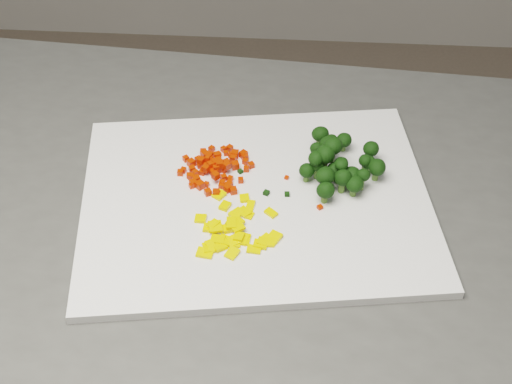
# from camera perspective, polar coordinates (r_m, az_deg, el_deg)

# --- Properties ---
(cutting_board) EXTENTS (0.51, 0.42, 0.01)m
(cutting_board) POSITION_cam_1_polar(r_m,az_deg,el_deg) (0.95, -0.00, -0.71)
(cutting_board) COLOR white
(cutting_board) RESTS_ON counter_block
(carrot_pile) EXTENTS (0.10, 0.10, 0.03)m
(carrot_pile) POSITION_cam_1_polar(r_m,az_deg,el_deg) (0.98, -3.25, 2.28)
(carrot_pile) COLOR red
(carrot_pile) RESTS_ON cutting_board
(pepper_pile) EXTENTS (0.12, 0.12, 0.02)m
(pepper_pile) POSITION_cam_1_polar(r_m,az_deg,el_deg) (0.90, -2.01, -2.43)
(pepper_pile) COLOR yellow
(pepper_pile) RESTS_ON cutting_board
(broccoli_pile) EXTENTS (0.12, 0.12, 0.06)m
(broccoli_pile) POSITION_cam_1_polar(r_m,az_deg,el_deg) (0.96, 6.20, 2.60)
(broccoli_pile) COLOR black
(broccoli_pile) RESTS_ON cutting_board
(carrot_cube_0) EXTENTS (0.01, 0.01, 0.01)m
(carrot_cube_0) POSITION_cam_1_polar(r_m,az_deg,el_deg) (0.95, -3.87, -0.02)
(carrot_cube_0) COLOR red
(carrot_cube_0) RESTS_ON carrot_pile
(carrot_cube_1) EXTENTS (0.01, 0.01, 0.01)m
(carrot_cube_1) POSITION_cam_1_polar(r_m,az_deg,el_deg) (0.97, -2.59, 1.17)
(carrot_cube_1) COLOR red
(carrot_cube_1) RESTS_ON carrot_pile
(carrot_cube_2) EXTENTS (0.01, 0.01, 0.01)m
(carrot_cube_2) POSITION_cam_1_polar(r_m,az_deg,el_deg) (0.96, -2.79, 0.50)
(carrot_cube_2) COLOR red
(carrot_cube_2) RESTS_ON carrot_pile
(carrot_cube_3) EXTENTS (0.01, 0.01, 0.01)m
(carrot_cube_3) POSITION_cam_1_polar(r_m,az_deg,el_deg) (1.00, -1.96, 2.96)
(carrot_cube_3) COLOR red
(carrot_cube_3) RESTS_ON carrot_pile
(carrot_cube_4) EXTENTS (0.01, 0.01, 0.01)m
(carrot_cube_4) POSITION_cam_1_polar(r_m,az_deg,el_deg) (0.99, -4.25, 2.24)
(carrot_cube_4) COLOR red
(carrot_cube_4) RESTS_ON carrot_pile
(carrot_cube_5) EXTENTS (0.01, 0.01, 0.01)m
(carrot_cube_5) POSITION_cam_1_polar(r_m,az_deg,el_deg) (1.01, -1.70, 3.07)
(carrot_cube_5) COLOR red
(carrot_cube_5) RESTS_ON carrot_pile
(carrot_cube_6) EXTENTS (0.01, 0.01, 0.01)m
(carrot_cube_6) POSITION_cam_1_polar(r_m,az_deg,el_deg) (0.95, -1.82, 0.11)
(carrot_cube_6) COLOR red
(carrot_cube_6) RESTS_ON carrot_pile
(carrot_cube_7) EXTENTS (0.01, 0.01, 0.01)m
(carrot_cube_7) POSITION_cam_1_polar(r_m,az_deg,el_deg) (0.96, -5.03, 0.71)
(carrot_cube_7) COLOR red
(carrot_cube_7) RESTS_ON carrot_pile
(carrot_cube_8) EXTENTS (0.01, 0.01, 0.01)m
(carrot_cube_8) POSITION_cam_1_polar(r_m,az_deg,el_deg) (0.96, -4.51, 0.56)
(carrot_cube_8) COLOR red
(carrot_cube_8) RESTS_ON carrot_pile
(carrot_cube_9) EXTENTS (0.01, 0.01, 0.01)m
(carrot_cube_9) POSITION_cam_1_polar(r_m,az_deg,el_deg) (0.98, -0.78, 1.86)
(carrot_cube_9) COLOR red
(carrot_cube_9) RESTS_ON carrot_pile
(carrot_cube_10) EXTENTS (0.01, 0.01, 0.01)m
(carrot_cube_10) POSITION_cam_1_polar(r_m,az_deg,el_deg) (1.00, -4.40, 2.51)
(carrot_cube_10) COLOR red
(carrot_cube_10) RESTS_ON carrot_pile
(carrot_cube_11) EXTENTS (0.01, 0.01, 0.01)m
(carrot_cube_11) POSITION_cam_1_polar(r_m,az_deg,el_deg) (0.98, -4.87, 1.55)
(carrot_cube_11) COLOR red
(carrot_cube_11) RESTS_ON carrot_pile
(carrot_cube_12) EXTENTS (0.01, 0.01, 0.01)m
(carrot_cube_12) POSITION_cam_1_polar(r_m,az_deg,el_deg) (0.98, -3.25, 1.92)
(carrot_cube_12) COLOR red
(carrot_cube_12) RESTS_ON carrot_pile
(carrot_cube_13) EXTENTS (0.01, 0.01, 0.01)m
(carrot_cube_13) POSITION_cam_1_polar(r_m,az_deg,el_deg) (0.98, -2.93, 1.89)
(carrot_cube_13) COLOR red
(carrot_cube_13) RESTS_ON carrot_pile
(carrot_cube_14) EXTENTS (0.01, 0.01, 0.01)m
(carrot_cube_14) POSITION_cam_1_polar(r_m,az_deg,el_deg) (1.00, -1.01, 3.04)
(carrot_cube_14) COLOR red
(carrot_cube_14) RESTS_ON carrot_pile
(carrot_cube_15) EXTENTS (0.01, 0.01, 0.01)m
(carrot_cube_15) POSITION_cam_1_polar(r_m,az_deg,el_deg) (0.98, -3.66, 2.20)
(carrot_cube_15) COLOR red
(carrot_cube_15) RESTS_ON carrot_pile
(carrot_cube_16) EXTENTS (0.01, 0.01, 0.01)m
(carrot_cube_16) POSITION_cam_1_polar(r_m,az_deg,el_deg) (1.00, -1.70, 3.05)
(carrot_cube_16) COLOR red
(carrot_cube_16) RESTS_ON carrot_pile
(carrot_cube_17) EXTENTS (0.01, 0.01, 0.01)m
(carrot_cube_17) POSITION_cam_1_polar(r_m,az_deg,el_deg) (0.99, -3.50, 2.07)
(carrot_cube_17) COLOR red
(carrot_cube_17) RESTS_ON carrot_pile
(carrot_cube_18) EXTENTS (0.01, 0.01, 0.01)m
(carrot_cube_18) POSITION_cam_1_polar(r_m,az_deg,el_deg) (0.98, -3.24, 2.38)
(carrot_cube_18) COLOR red
(carrot_cube_18) RESTS_ON carrot_pile
(carrot_cube_19) EXTENTS (0.01, 0.01, 0.01)m
(carrot_cube_19) POSITION_cam_1_polar(r_m,az_deg,el_deg) (0.96, -2.19, 0.55)
(carrot_cube_19) COLOR red
(carrot_cube_19) RESTS_ON carrot_pile
(carrot_cube_20) EXTENTS (0.01, 0.01, 0.01)m
(carrot_cube_20) POSITION_cam_1_polar(r_m,az_deg,el_deg) (0.99, -3.92, 2.70)
(carrot_cube_20) COLOR red
(carrot_cube_20) RESTS_ON carrot_pile
(carrot_cube_21) EXTENTS (0.01, 0.01, 0.01)m
(carrot_cube_21) POSITION_cam_1_polar(r_m,az_deg,el_deg) (0.98, -6.08, 1.55)
(carrot_cube_21) COLOR red
(carrot_cube_21) RESTS_ON carrot_pile
(carrot_cube_22) EXTENTS (0.01, 0.01, 0.01)m
(carrot_cube_22) POSITION_cam_1_polar(r_m,az_deg,el_deg) (1.01, -2.60, 3.44)
(carrot_cube_22) COLOR red
(carrot_cube_22) RESTS_ON carrot_pile
(carrot_cube_23) EXTENTS (0.01, 0.01, 0.01)m
(carrot_cube_23) POSITION_cam_1_polar(r_m,az_deg,el_deg) (0.98, -2.58, 1.76)
(carrot_cube_23) COLOR red
(carrot_cube_23) RESTS_ON carrot_pile
(carrot_cube_24) EXTENTS (0.01, 0.01, 0.01)m
(carrot_cube_24) POSITION_cam_1_polar(r_m,az_deg,el_deg) (0.99, -3.15, 2.95)
(carrot_cube_24) COLOR red
(carrot_cube_24) RESTS_ON carrot_pile
(carrot_cube_25) EXTENTS (0.01, 0.01, 0.01)m
(carrot_cube_25) POSITION_cam_1_polar(r_m,az_deg,el_deg) (0.97, -2.08, 1.08)
(carrot_cube_25) COLOR red
(carrot_cube_25) RESTS_ON carrot_pile
(carrot_cube_26) EXTENTS (0.01, 0.01, 0.01)m
(carrot_cube_26) POSITION_cam_1_polar(r_m,az_deg,el_deg) (0.97, -4.03, 1.90)
(carrot_cube_26) COLOR red
(carrot_cube_26) RESTS_ON carrot_pile
(carrot_cube_27) EXTENTS (0.01, 0.01, 0.01)m
(carrot_cube_27) POSITION_cam_1_polar(r_m,az_deg,el_deg) (0.99, -1.68, 2.15)
(carrot_cube_27) COLOR red
(carrot_cube_27) RESTS_ON carrot_pile
(carrot_cube_28) EXTENTS (0.01, 0.01, 0.01)m
(carrot_cube_28) POSITION_cam_1_polar(r_m,az_deg,el_deg) (0.97, -3.22, 1.96)
(carrot_cube_28) COLOR red
(carrot_cube_28) RESTS_ON carrot_pile
(carrot_cube_29) EXTENTS (0.01, 0.01, 0.01)m
(carrot_cube_29) POSITION_cam_1_polar(r_m,az_deg,el_deg) (1.00, -2.04, 2.96)
(carrot_cube_29) COLOR red
(carrot_cube_29) RESTS_ON carrot_pile
(carrot_cube_30) EXTENTS (0.01, 0.01, 0.01)m
(carrot_cube_30) POSITION_cam_1_polar(r_m,az_deg,el_deg) (1.00, -4.62, 2.59)
(carrot_cube_30) COLOR red
(carrot_cube_30) RESTS_ON carrot_pile
(carrot_cube_31) EXTENTS (0.01, 0.01, 0.01)m
(carrot_cube_31) POSITION_cam_1_polar(r_m,az_deg,el_deg) (0.98, -2.37, 2.38)
(carrot_cube_31) COLOR red
(carrot_cube_31) RESTS_ON carrot_pile
(carrot_cube_32) EXTENTS (0.01, 0.01, 0.01)m
(carrot_cube_32) POSITION_cam_1_polar(r_m,az_deg,el_deg) (0.96, -2.42, 0.53)
(carrot_cube_32) COLOR red
(carrot_cube_32) RESTS_ON carrot_pile
(carrot_cube_33) EXTENTS (0.01, 0.01, 0.01)m
(carrot_cube_33) POSITION_cam_1_polar(r_m,az_deg,el_deg) (0.96, -2.71, 0.74)
(carrot_cube_33) COLOR red
(carrot_cube_33) RESTS_ON carrot_pile
(carrot_cube_34) EXTENTS (0.01, 0.01, 0.01)m
(carrot_cube_34) POSITION_cam_1_polar(r_m,az_deg,el_deg) (0.96, -2.10, 0.81)
(carrot_cube_34) COLOR red
(carrot_cube_34) RESTS_ON carrot_pile
(carrot_cube_35) EXTENTS (0.01, 0.01, 0.01)m
(carrot_cube_35) POSITION_cam_1_polar(r_m,az_deg,el_deg) (0.99, -3.62, 2.35)
(carrot_cube_35) COLOR red
(carrot_cube_35) RESTS_ON carrot_pile
(carrot_cube_36) EXTENTS (0.01, 0.01, 0.01)m
(carrot_cube_36) POSITION_cam_1_polar(r_m,az_deg,el_deg) (0.99, -5.21, 2.33)
(carrot_cube_36) COLOR red
(carrot_cube_36) RESTS_ON carrot_pile
(carrot_cube_37) EXTENTS (0.01, 0.01, 0.01)m
(carrot_cube_37) POSITION_cam_1_polar(r_m,az_deg,el_deg) (0.96, -1.23, 0.95)
(carrot_cube_37) COLOR red
(carrot_cube_37) RESTS_ON carrot_pile
(carrot_cube_38) EXTENTS (0.01, 0.01, 0.01)m
(carrot_cube_38) POSITION_cam_1_polar(r_m,az_deg,el_deg) (0.98, -3.41, 1.63)
(carrot_cube_38) COLOR red
(carrot_cube_38) RESTS_ON carrot_pile
(carrot_cube_39) EXTENTS (0.01, 0.01, 0.01)m
(carrot_cube_39) POSITION_cam_1_polar(r_m,az_deg,el_deg) (0.99, -3.03, 2.86)
(carrot_cube_39) COLOR red
(carrot_cube_39) RESTS_ON carrot_pile
(carrot_cube_40) EXTENTS (0.01, 0.01, 0.01)m
(carrot_cube_40) POSITION_cam_1_polar(r_m,az_deg,el_deg) (0.99, -2.65, 2.32)
(carrot_cube_40) COLOR red
(carrot_cube_40) RESTS_ON carrot_pile
(carrot_cube_41) EXTENTS (0.01, 0.01, 0.01)m
(carrot_cube_41) POSITION_cam_1_polar(r_m,az_deg,el_deg) (1.00, -3.68, 2.70)
(carrot_cube_41) COLOR red
(carrot_cube_41) RESTS_ON carrot_pile
(carrot_cube_42) EXTENTS (0.01, 0.01, 0.01)m
(carrot_cube_42) POSITION_cam_1_polar(r_m,az_deg,el_deg) (0.99, -2.61, 2.29)
(carrot_cube_42) COLOR red
(carrot_cube_42) RESTS_ON carrot_pile
(carrot_cube_43) EXTENTS (0.01, 0.01, 0.01)m
(carrot_cube_43) POSITION_cam_1_polar(r_m,az_deg,el_deg) (1.00, -5.63, 2.68)
(carrot_cube_43) COLOR red
(carrot_cube_43) RESTS_ON carrot_pile
(carrot_cube_44) EXTENTS (0.01, 0.01, 0.01)m
(carrot_cube_44) POSITION_cam_1_polar(r_m,az_deg,el_deg) (1.01, -3.03, 3.05)
(carrot_cube_44) COLOR red
(carrot_cube_44) RESTS_ON carrot_pile
(carrot_cube_45) EXTENTS (0.01, 0.01, 0.01)m
(carrot_cube_45) POSITION_cam_1_polar(r_m,az_deg,el_deg) (1.00, -3.78, 2.91)
(carrot_cube_45) COLOR red
(carrot_cube_45) RESTS_ON carrot_pile
(carrot_cube_46) EXTENTS (0.01, 0.01, 0.01)m
(carrot_cube_46) POSITION_cam_1_polar(r_m,az_deg,el_deg) (0.98, -3.02, 2.57)
(carrot_cube_46) COLOR red
(carrot_cube_46) RESTS_ON carrot_pile
(carrot_cube_47) EXTENTS (0.01, 0.01, 0.01)m
(carrot_cube_47) POSITION_cam_1_polar(r_m,az_deg,el_deg) (0.98, -5.37, 1.32)
(carrot_cube_47) COLOR red
(carrot_cube_47) RESTS_ON carrot_pile
(carrot_cube_48) EXTENTS (0.01, 0.01, 0.01)m
(carrot_cube_48) POSITION_cam_1_polar(r_m,az_deg,el_deg) (0.99, -0.85, 2.45)
(carrot_cube_48) COLOR red
(carrot_cube_48) RESTS_ON carrot_pile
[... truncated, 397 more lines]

